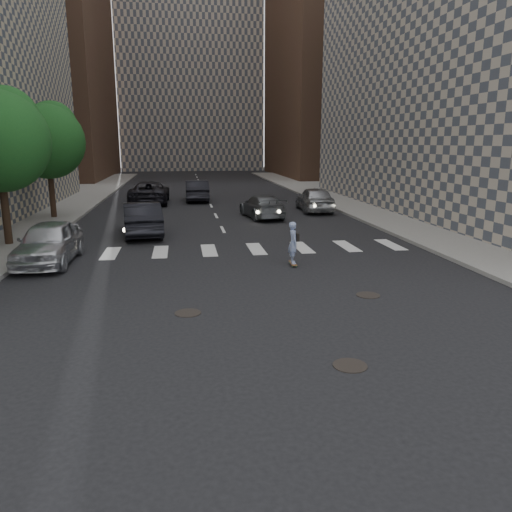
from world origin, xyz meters
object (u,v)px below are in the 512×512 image
at_px(skateboarder, 293,243).
at_px(traffic_car_a, 142,219).
at_px(tree_b, 0,137).
at_px(silver_sedan, 49,242).
at_px(traffic_car_b, 262,206).
at_px(tree_c, 48,138).
at_px(traffic_car_e, 197,191).
at_px(traffic_car_d, 315,199).
at_px(traffic_car_c, 149,192).

height_order(skateboarder, traffic_car_a, same).
distance_m(tree_b, silver_sedan, 5.76).
xyz_separation_m(tree_b, traffic_car_b, (12.13, 6.67, -3.97)).
bearing_deg(silver_sedan, tree_b, 126.35).
bearing_deg(silver_sedan, skateboarder, -9.32).
bearing_deg(tree_b, traffic_car_a, 18.81).
height_order(tree_c, traffic_car_a, tree_c).
bearing_deg(silver_sedan, traffic_car_a, 61.99).
height_order(traffic_car_a, traffic_car_e, traffic_car_a).
bearing_deg(traffic_car_b, traffic_car_a, 28.37).
relative_size(skateboarder, traffic_car_a, 0.33).
xyz_separation_m(tree_c, skateboarder, (11.37, -13.18, -3.80)).
xyz_separation_m(tree_b, traffic_car_d, (15.95, 8.86, -3.84)).
height_order(tree_b, traffic_car_d, tree_b).
relative_size(tree_b, traffic_car_d, 1.39).
bearing_deg(traffic_car_a, traffic_car_d, -153.03).
bearing_deg(traffic_car_e, traffic_car_a, 77.67).
bearing_deg(traffic_car_a, traffic_car_c, -95.00).
height_order(traffic_car_a, traffic_car_c, traffic_car_c).
bearing_deg(silver_sedan, tree_c, 103.37).
bearing_deg(skateboarder, tree_b, 158.56).
relative_size(skateboarder, silver_sedan, 0.35).
height_order(tree_b, traffic_car_b, tree_b).
distance_m(silver_sedan, traffic_car_b, 14.04).
bearing_deg(tree_b, traffic_car_b, 28.79).
distance_m(traffic_car_b, traffic_car_c, 10.82).
relative_size(traffic_car_b, traffic_car_d, 0.98).
distance_m(silver_sedan, traffic_car_e, 20.40).
bearing_deg(skateboarder, traffic_car_e, 100.58).
relative_size(traffic_car_c, traffic_car_d, 1.24).
bearing_deg(traffic_car_d, tree_b, 32.43).
relative_size(tree_b, traffic_car_a, 1.34).
bearing_deg(traffic_car_a, traffic_car_e, -109.18).
bearing_deg(traffic_car_b, silver_sedan, 39.00).
xyz_separation_m(skateboarder, traffic_car_c, (-6.30, 20.04, -0.03)).
distance_m(traffic_car_a, traffic_car_d, 12.61).
relative_size(traffic_car_c, traffic_car_e, 1.21).
bearing_deg(traffic_car_a, traffic_car_b, -150.96).
bearing_deg(traffic_car_d, traffic_car_c, -25.49).
relative_size(traffic_car_a, traffic_car_e, 1.01).
height_order(tree_c, traffic_car_b, tree_c).
height_order(skateboarder, silver_sedan, skateboarder).
height_order(skateboarder, traffic_car_d, traffic_car_d).
height_order(tree_c, skateboarder, tree_c).
height_order(skateboarder, traffic_car_e, skateboarder).
xyz_separation_m(traffic_car_b, traffic_car_e, (-3.56, 9.29, 0.13)).
height_order(traffic_car_b, traffic_car_d, traffic_car_d).
bearing_deg(tree_c, traffic_car_a, -48.29).
height_order(tree_b, tree_c, same).
bearing_deg(traffic_car_c, skateboarder, 108.33).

